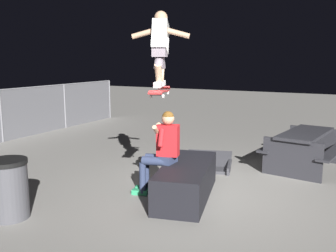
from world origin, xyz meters
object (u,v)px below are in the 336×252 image
object	(u,v)px
ledge_box_main	(187,181)
skater_airborne	(160,45)
person_sitting_on_ledge	(161,148)
trash_bin	(9,189)
picnic_table_back	(305,144)
kicker_ramp	(208,164)
skateboard	(160,91)

from	to	relation	value
ledge_box_main	skater_airborne	xyz separation A→B (m)	(-0.19, 0.37, 2.11)
person_sitting_on_ledge	trash_bin	size ratio (longest dim) A/B	1.65
skater_airborne	trash_bin	xyz separation A→B (m)	(-1.68, 1.47, -1.96)
skater_airborne	picnic_table_back	xyz separation A→B (m)	(2.74, -1.79, -1.89)
person_sitting_on_ledge	picnic_table_back	bearing A→B (deg)	-34.77
ledge_box_main	person_sitting_on_ledge	size ratio (longest dim) A/B	1.35
kicker_ramp	ledge_box_main	bearing A→B (deg)	-169.50
skateboard	trash_bin	xyz separation A→B (m)	(-1.62, 1.49, -1.28)
ledge_box_main	skater_airborne	bearing A→B (deg)	117.25
kicker_ramp	picnic_table_back	world-z (taller)	picnic_table_back
skateboard	kicker_ramp	size ratio (longest dim) A/B	0.87
picnic_table_back	ledge_box_main	bearing A→B (deg)	150.77
kicker_ramp	trash_bin	xyz separation A→B (m)	(-3.62, 1.51, 0.37)
person_sitting_on_ledge	skateboard	world-z (taller)	skateboard
person_sitting_on_ledge	picnic_table_back	xyz separation A→B (m)	(2.64, -1.83, -0.28)
person_sitting_on_ledge	kicker_ramp	bearing A→B (deg)	-2.50
ledge_box_main	skateboard	bearing A→B (deg)	124.92
skater_airborne	picnic_table_back	world-z (taller)	skater_airborne
trash_bin	skateboard	bearing A→B (deg)	-42.50
person_sitting_on_ledge	kicker_ramp	size ratio (longest dim) A/B	1.16
ledge_box_main	kicker_ramp	xyz separation A→B (m)	(1.76, 0.33, -0.22)
ledge_box_main	picnic_table_back	distance (m)	2.93
ledge_box_main	trash_bin	xyz separation A→B (m)	(-1.87, 1.83, 0.15)
ledge_box_main	kicker_ramp	bearing A→B (deg)	10.50
skateboard	picnic_table_back	size ratio (longest dim) A/B	0.55
trash_bin	picnic_table_back	bearing A→B (deg)	-36.44
ledge_box_main	kicker_ramp	size ratio (longest dim) A/B	1.57
skater_airborne	trash_bin	world-z (taller)	skater_airborne
kicker_ramp	skater_airborne	bearing A→B (deg)	178.83
person_sitting_on_ledge	skater_airborne	world-z (taller)	skater_airborne
ledge_box_main	person_sitting_on_ledge	distance (m)	0.66
skateboard	skater_airborne	bearing A→B (deg)	20.52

